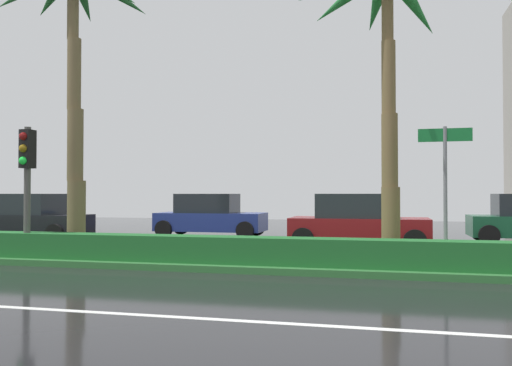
{
  "coord_description": "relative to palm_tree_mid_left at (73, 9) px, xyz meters",
  "views": [
    {
      "loc": [
        0.13,
        -4.92,
        1.71
      ],
      "look_at": [
        -3.44,
        9.66,
        2.02
      ],
      "focal_mm": 37.17,
      "sensor_mm": 36.0,
      "label": 1
    }
  ],
  "objects": [
    {
      "name": "ground_plane",
      "position": [
        8.08,
        1.24,
        -6.79
      ],
      "size": [
        90.0,
        42.0,
        0.1
      ],
      "primitive_type": "cube",
      "color": "black"
    },
    {
      "name": "near_lane_divider_stripe",
      "position": [
        8.08,
        -5.76,
        -6.74
      ],
      "size": [
        81.0,
        0.14,
        0.01
      ],
      "primitive_type": "cube",
      "color": "white",
      "rests_on": "ground_plane"
    },
    {
      "name": "median_strip",
      "position": [
        8.08,
        0.24,
        -6.67
      ],
      "size": [
        85.5,
        4.0,
        0.15
      ],
      "primitive_type": "cube",
      "color": "#2D6B33",
      "rests_on": "ground_plane"
    },
    {
      "name": "median_hedge",
      "position": [
        8.08,
        -1.16,
        -6.29
      ],
      "size": [
        76.5,
        0.7,
        0.6
      ],
      "color": "#1E6028",
      "rests_on": "median_strip"
    },
    {
      "name": "palm_tree_mid_left",
      "position": [
        0.0,
        0.0,
        0.0
      ],
      "size": [
        4.17,
        4.31,
        8.22
      ],
      "color": "brown",
      "rests_on": "median_strip"
    },
    {
      "name": "palm_tree_centre_left",
      "position": [
        8.27,
        0.18,
        -0.51
      ],
      "size": [
        4.55,
        4.51,
        7.46
      ],
      "color": "brown",
      "rests_on": "median_strip"
    },
    {
      "name": "traffic_signal_median_left",
      "position": [
        -0.45,
        -1.26,
        -4.37
      ],
      "size": [
        0.28,
        0.43,
        3.23
      ],
      "color": "#4C4C47",
      "rests_on": "median_strip"
    },
    {
      "name": "street_name_sign",
      "position": [
        9.45,
        -0.81,
        -4.66
      ],
      "size": [
        1.1,
        0.08,
        3.0
      ],
      "color": "slate",
      "rests_on": "median_strip"
    },
    {
      "name": "car_in_traffic_leading",
      "position": [
        -4.55,
        4.3,
        -5.92
      ],
      "size": [
        4.3,
        2.02,
        1.72
      ],
      "color": "black",
      "rests_on": "ground_plane"
    },
    {
      "name": "car_in_traffic_second",
      "position": [
        1.37,
        7.51,
        -5.92
      ],
      "size": [
        4.3,
        2.02,
        1.72
      ],
      "color": "navy",
      "rests_on": "ground_plane"
    },
    {
      "name": "car_in_traffic_third",
      "position": [
        7.34,
        4.37,
        -5.92
      ],
      "size": [
        4.3,
        2.02,
        1.72
      ],
      "color": "maroon",
      "rests_on": "ground_plane"
    }
  ]
}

